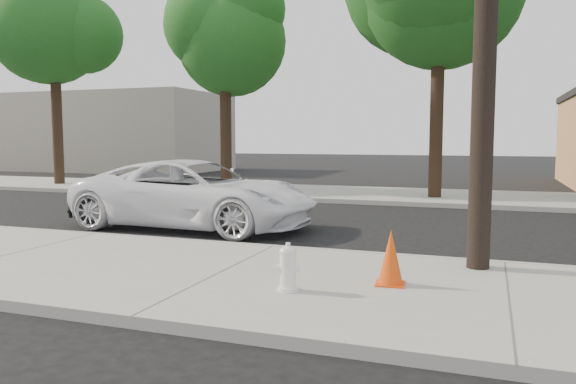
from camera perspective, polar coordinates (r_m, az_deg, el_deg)
name	(u,v)px	position (r m, az deg, el deg)	size (l,w,h in m)	color
ground	(308,235)	(12.42, 2.06, -4.40)	(120.00, 120.00, 0.00)	black
near_sidewalk	(220,277)	(8.49, -6.91, -8.58)	(90.00, 4.40, 0.15)	gray
far_sidewalk	(380,195)	(20.60, 9.29, -0.31)	(90.00, 5.00, 0.15)	gray
curb_near	(274,250)	(10.46, -1.46, -5.86)	(90.00, 0.12, 0.16)	#9E9B93
building_far	(115,133)	(39.56, -17.15, 5.80)	(14.00, 8.00, 5.00)	gray
tree_a	(55,34)	(26.58, -22.59, 14.61)	(4.65, 4.50, 9.00)	black
tree_b	(228,32)	(22.26, -6.15, 15.87)	(4.34, 4.20, 8.45)	black
police_cruiser	(195,194)	(13.51, -9.39, -0.20)	(2.69, 5.83, 1.62)	white
fire_hydrant	(288,269)	(7.37, 0.00, -7.82)	(0.32, 0.29, 0.60)	white
traffic_cone	(391,258)	(7.78, 10.40, -6.61)	(0.42, 0.42, 0.76)	#DD430B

